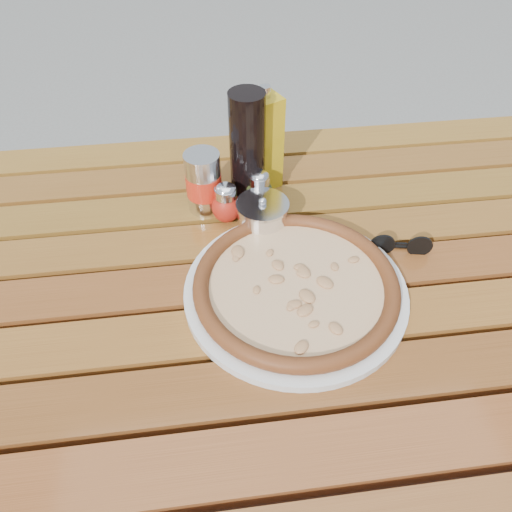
{
  "coord_description": "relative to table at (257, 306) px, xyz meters",
  "views": [
    {
      "loc": [
        -0.07,
        -0.56,
        1.37
      ],
      "look_at": [
        0.0,
        0.02,
        0.78
      ],
      "focal_mm": 35.0,
      "sensor_mm": 36.0,
      "label": 1
    }
  ],
  "objects": [
    {
      "name": "pizza",
      "position": [
        0.06,
        -0.04,
        0.1
      ],
      "size": [
        0.35,
        0.35,
        0.03
      ],
      "rotation": [
        0.0,
        0.0,
        -0.07
      ],
      "color": "beige",
      "rests_on": "plate"
    },
    {
      "name": "soda_can",
      "position": [
        -0.08,
        0.2,
        0.13
      ],
      "size": [
        0.08,
        0.08,
        0.12
      ],
      "rotation": [
        0.0,
        0.0,
        -0.19
      ],
      "color": "silver",
      "rests_on": "table"
    },
    {
      "name": "oregano_shaker",
      "position": [
        0.03,
        0.19,
        0.11
      ],
      "size": [
        0.06,
        0.06,
        0.08
      ],
      "rotation": [
        0.0,
        0.0,
        0.22
      ],
      "color": "#39451B",
      "rests_on": "table"
    },
    {
      "name": "parmesan_tin",
      "position": [
        0.02,
        0.12,
        0.11
      ],
      "size": [
        0.12,
        0.12,
        0.07
      ],
      "rotation": [
        0.0,
        0.0,
        0.32
      ],
      "color": "white",
      "rests_on": "table"
    },
    {
      "name": "table",
      "position": [
        0.0,
        0.0,
        0.0
      ],
      "size": [
        1.4,
        0.9,
        0.75
      ],
      "color": "#36200C",
      "rests_on": "ground"
    },
    {
      "name": "sunglasses",
      "position": [
        0.26,
        0.03,
        0.09
      ],
      "size": [
        0.11,
        0.04,
        0.04
      ],
      "rotation": [
        0.0,
        0.0,
        -0.19
      ],
      "color": "black",
      "rests_on": "table"
    },
    {
      "name": "plate",
      "position": [
        0.06,
        -0.04,
        0.08
      ],
      "size": [
        0.44,
        0.44,
        0.01
      ],
      "primitive_type": "cylinder",
      "rotation": [
        0.0,
        0.0,
        -0.27
      ],
      "color": "silver",
      "rests_on": "table"
    },
    {
      "name": "olive_oil_cruet",
      "position": [
        0.05,
        0.26,
        0.17
      ],
      "size": [
        0.07,
        0.07,
        0.21
      ],
      "rotation": [
        0.0,
        0.0,
        0.43
      ],
      "color": "#BA9613",
      "rests_on": "table"
    },
    {
      "name": "pepper_shaker",
      "position": [
        -0.04,
        0.15,
        0.11
      ],
      "size": [
        0.07,
        0.07,
        0.08
      ],
      "rotation": [
        0.0,
        0.0,
        -0.23
      ],
      "color": "red",
      "rests_on": "table"
    },
    {
      "name": "dark_bottle",
      "position": [
        0.01,
        0.22,
        0.19
      ],
      "size": [
        0.08,
        0.08,
        0.22
      ],
      "primitive_type": "cylinder",
      "rotation": [
        0.0,
        0.0,
        -0.16
      ],
      "color": "black",
      "rests_on": "table"
    },
    {
      "name": "ground",
      "position": [
        0.0,
        0.0,
        -0.67
      ],
      "size": [
        60.0,
        60.0,
        0.0
      ],
      "primitive_type": "plane",
      "color": "slate",
      "rests_on": "ground"
    }
  ]
}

